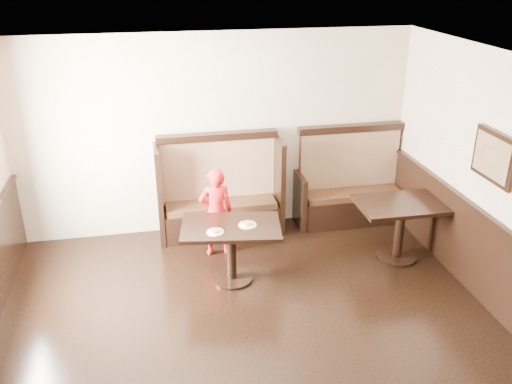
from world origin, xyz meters
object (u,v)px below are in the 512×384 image
object	(u,v)px
booth_neighbor	(350,190)
table_main	(231,238)
table_neighbor	(401,217)
child	(216,212)
booth_main	(220,198)

from	to	relation	value
booth_neighbor	table_main	world-z (taller)	booth_neighbor
table_neighbor	child	bearing A→B (deg)	166.79
booth_main	booth_neighbor	size ratio (longest dim) A/B	1.06
table_main	booth_neighbor	bearing A→B (deg)	41.73
table_main	child	world-z (taller)	child
child	table_main	bearing A→B (deg)	95.22
booth_neighbor	child	xyz separation A→B (m)	(-2.09, -0.61, 0.13)
booth_neighbor	table_neighbor	distance (m)	1.22
booth_neighbor	table_neighbor	world-z (taller)	booth_neighbor
table_main	booth_main	bearing A→B (deg)	96.77
booth_main	table_neighbor	xyz separation A→B (m)	(2.19, -1.19, 0.07)
table_neighbor	child	size ratio (longest dim) A/B	0.95
booth_neighbor	table_main	xyz separation A→B (m)	(-2.00, -1.29, 0.09)
booth_main	child	distance (m)	0.64
booth_main	child	world-z (taller)	booth_main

